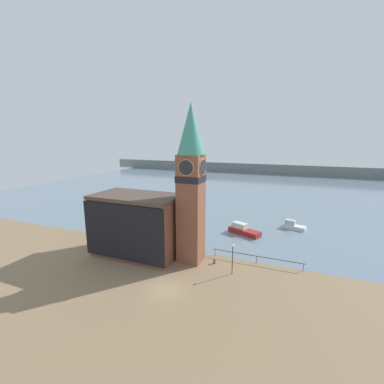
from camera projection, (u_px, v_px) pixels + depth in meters
name	position (u px, v px, depth m)	size (l,w,h in m)	color
ground_plane	(165.00, 290.00, 30.52)	(160.00, 160.00, 0.00)	#846B4C
water	(255.00, 187.00, 95.19)	(160.00, 120.00, 0.00)	slate
far_shoreline	(267.00, 169.00, 131.02)	(180.00, 3.00, 5.00)	slate
pier_railing	(257.00, 257.00, 36.91)	(13.05, 0.08, 1.09)	#333338
clock_tower	(191.00, 180.00, 35.65)	(3.77, 3.77, 22.43)	brown
pier_building	(137.00, 225.00, 39.29)	(13.18, 7.46, 9.39)	brown
boat_near	(243.00, 230.00, 48.39)	(6.44, 4.27, 1.96)	maroon
boat_far	(293.00, 226.00, 51.28)	(4.68, 2.82, 1.66)	silver
mooring_bollard_near	(214.00, 261.00, 36.85)	(0.34, 0.34, 0.78)	brown
lamp_post	(233.00, 254.00, 33.53)	(0.32, 0.32, 4.17)	black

